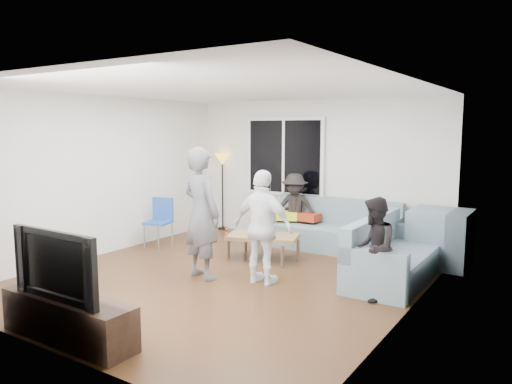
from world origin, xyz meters
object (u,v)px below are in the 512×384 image
Objects in this scene: side_chair at (158,223)px; spectator_right at (374,249)px; sofa_back_section at (331,225)px; coffee_table at (263,247)px; tv_console at (68,318)px; player_left at (201,213)px; spectator_back at (295,209)px; sofa_right_section at (396,250)px; player_right at (263,227)px; television at (65,263)px; floor_lamp at (223,192)px.

spectator_right is (4.07, -0.51, 0.20)m from side_chair.
sofa_back_section is 2.09× the size of coffee_table.
spectator_right reaches higher than sofa_back_section.
sofa_back_section is 4.82m from tv_console.
spectator_right is (2.31, 0.44, -0.28)m from player_left.
spectator_right is at bearing -53.99° from sofa_back_section.
spectator_back is at bearing 90.84° from tv_console.
sofa_right_section is at bearing -8.53° from side_chair.
player_right reaches higher than sofa_back_section.
player_left reaches higher than television.
spectator_back is (-0.74, 2.25, -0.13)m from player_right.
side_chair is (-1.97, -0.31, 0.23)m from coffee_table.
coffee_table is (-2.10, -0.07, -0.22)m from sofa_right_section.
television is (-2.12, -3.65, 0.36)m from sofa_right_section.
player_left is 1.14× the size of tv_console.
sofa_back_section is 3.01m from side_chair.
floor_lamp is at bearing 110.71° from tv_console.
player_left is 2.42m from tv_console.
spectator_right reaches higher than coffee_table.
coffee_table is at bearing -118.02° from sofa_back_section.
spectator_right is at bearing -180.00° from sofa_right_section.
floor_lamp is (0.00, 1.89, 0.35)m from side_chair.
sofa_right_section is 1.25× the size of tv_console.
tv_console is (-0.02, -3.58, 0.02)m from coffee_table.
floor_lamp is 5.54m from tv_console.
player_right is (2.62, -2.61, -0.01)m from floor_lamp.
tv_console is at bearing -53.29° from spectator_right.
spectator_right is at bearing 52.42° from television.
side_chair is 2.43m from spectator_back.
sofa_right_section is 1.85m from player_right.
floor_lamp is 1.92m from spectator_back.
television is (0.19, -2.31, -0.13)m from player_left.
player_left reaches higher than floor_lamp.
player_right is at bearing 127.06° from sofa_right_section.
player_right is 2.69m from tv_console.
television is at bearing -97.85° from sofa_back_section.
player_right is at bearing -89.76° from sofa_back_section.
floor_lamp is 1.24× the size of spectator_right.
sofa_back_section is 0.76m from spectator_back.
side_chair is (-4.07, -0.38, 0.01)m from sofa_right_section.
sofa_back_section is 1.47× the size of floor_lamp.
sofa_back_section is at bearing -19.31° from spectator_back.
coffee_table is at bearing 89.63° from television.
side_chair is at bearing -150.01° from sofa_back_section.
television is at bearing -53.29° from spectator_right.
tv_console is at bearing -97.85° from sofa_back_section.
sofa_right_section is (1.46, -1.12, 0.00)m from sofa_back_section.
spectator_back reaches higher than sofa_right_section.
spectator_back is 4.80m from television.
floor_lamp is 1.02× the size of player_right.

